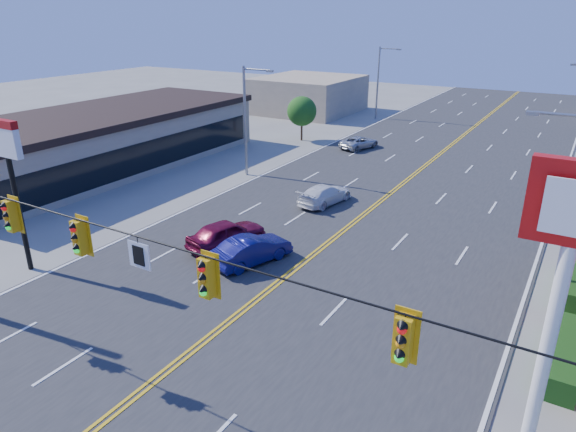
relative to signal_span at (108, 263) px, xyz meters
The scene contains 15 objects.
ground 4.89m from the signal_span, ahead, with size 160.00×160.00×0.00m, color gray.
road 20.58m from the signal_span, 89.66° to the left, with size 20.00×120.00×0.06m, color #2D2D30.
signal_span is the anchor object (origin of this frame).
kfc_pylon 11.87m from the signal_span, 19.78° to the left, with size 2.20×0.36×8.50m.
strip_mall 28.46m from the signal_span, 140.56° to the left, with size 10.40×26.40×4.40m.
pizza_hut_sign 11.60m from the signal_span, 159.81° to the left, with size 1.90×0.30×6.85m.
streetlight_se 17.76m from the signal_span, 52.06° to the left, with size 2.55×0.25×8.00m.
streetlight_sw 24.46m from the signal_span, 115.88° to the left, with size 2.55×0.25×8.00m.
streetlight_nw 49.17m from the signal_span, 102.54° to the left, with size 2.55×0.25×8.00m.
tree_west 36.42m from the signal_span, 110.75° to the left, with size 2.80×2.80×4.20m.
bld_west_far 52.03m from the signal_span, 112.50° to the left, with size 11.00×12.00×4.20m, color tan.
car_magenta 12.26m from the signal_span, 111.37° to the left, with size 1.74×4.33×1.48m, color maroon.
car_blue 10.99m from the signal_span, 101.69° to the left, with size 1.44×4.12×1.36m, color #0F0F59.
car_white 19.95m from the signal_span, 98.42° to the left, with size 1.72×4.23×1.23m, color white.
car_silver 34.67m from the signal_span, 101.29° to the left, with size 1.83×3.97×1.10m, color #B4B5BA.
Camera 1 is at (10.93, -8.53, 11.46)m, focal length 32.00 mm.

